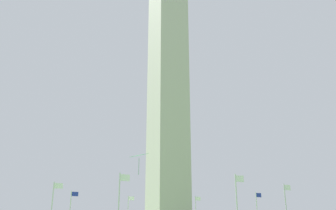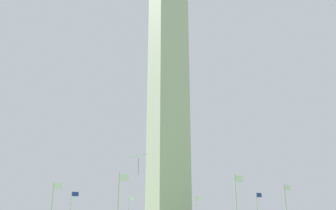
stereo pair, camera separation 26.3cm
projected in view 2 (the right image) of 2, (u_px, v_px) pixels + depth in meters
The scene contains 6 objects.
obelisk_monument at pixel (168, 89), 54.66m from camera, with size 4.76×4.76×43.25m.
flagpole_s at pixel (52, 209), 42.66m from camera, with size 1.12×0.14×7.13m.
flagpole_sw at pixel (119, 206), 35.39m from camera, with size 1.12×0.14×7.13m.
flagpole_w at pixel (237, 206), 36.14m from camera, with size 1.12×0.14×7.13m.
flagpole_nw at pixel (287, 210), 44.47m from camera, with size 1.12×0.14×7.13m.
kite_green_diamond at pixel (139, 156), 41.44m from camera, with size 1.98×2.01×2.43m.
Camera 2 is at (-22.71, -45.77, 2.04)m, focal length 39.00 mm.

